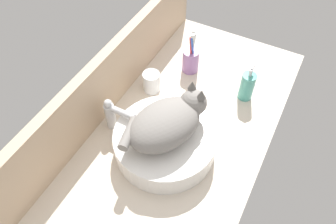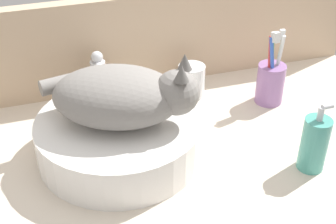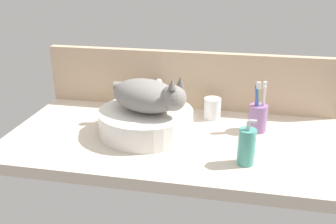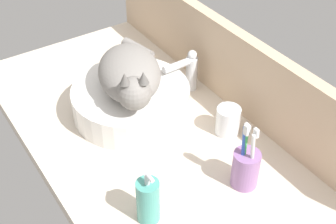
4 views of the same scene
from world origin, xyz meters
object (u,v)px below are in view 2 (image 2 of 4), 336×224
object	(u,v)px
water_glass	(191,83)
sink_basin	(120,137)
cat	(124,95)
faucet	(100,78)
soap_dispenser	(314,144)
toothbrush_cup	(271,81)

from	to	relation	value
water_glass	sink_basin	bearing A→B (deg)	-141.39
cat	water_glass	bearing A→B (deg)	41.02
sink_basin	faucet	xyz separation A→B (cm)	(-0.02, 20.16, 3.06)
sink_basin	faucet	distance (cm)	20.39
soap_dispenser	water_glass	world-z (taller)	soap_dispenser
sink_basin	soap_dispenser	distance (cm)	38.60
cat	water_glass	size ratio (longest dim) A/B	3.72
cat	faucet	xyz separation A→B (cm)	(-1.32, 20.61, -6.94)
cat	soap_dispenser	xyz separation A→B (cm)	(33.86, -15.40, -8.40)
sink_basin	toothbrush_cup	xyz separation A→B (cm)	(39.07, 9.08, 1.34)
faucet	toothbrush_cup	xyz separation A→B (cm)	(39.09, -11.08, -1.72)
toothbrush_cup	faucet	bearing A→B (deg)	164.18
toothbrush_cup	water_glass	bearing A→B (deg)	153.16
toothbrush_cup	water_glass	xyz separation A→B (cm)	(-16.96, 8.58, -2.10)
sink_basin	water_glass	size ratio (longest dim) A/B	4.14
cat	water_glass	distance (cm)	29.62
faucet	soap_dispenser	bearing A→B (deg)	-45.67
cat	sink_basin	bearing A→B (deg)	160.67
cat	toothbrush_cup	size ratio (longest dim) A/B	1.61
cat	toothbrush_cup	distance (cm)	39.91
water_glass	faucet	bearing A→B (deg)	173.56
sink_basin	cat	xyz separation A→B (cm)	(1.29, -0.45, 10.00)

